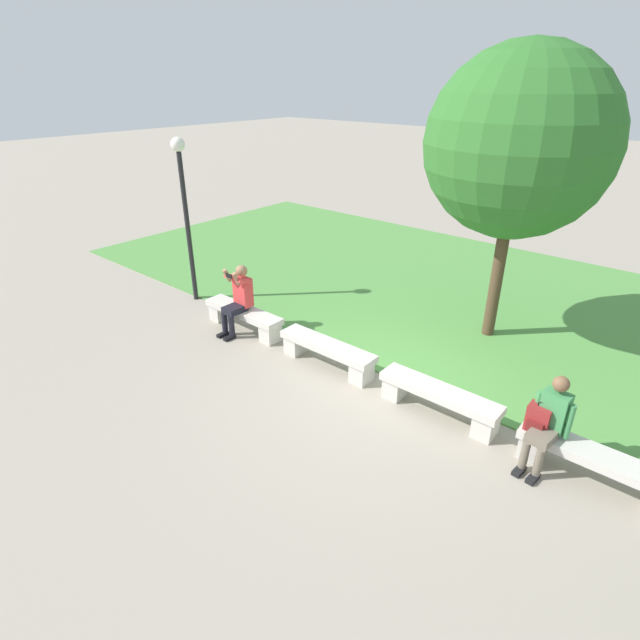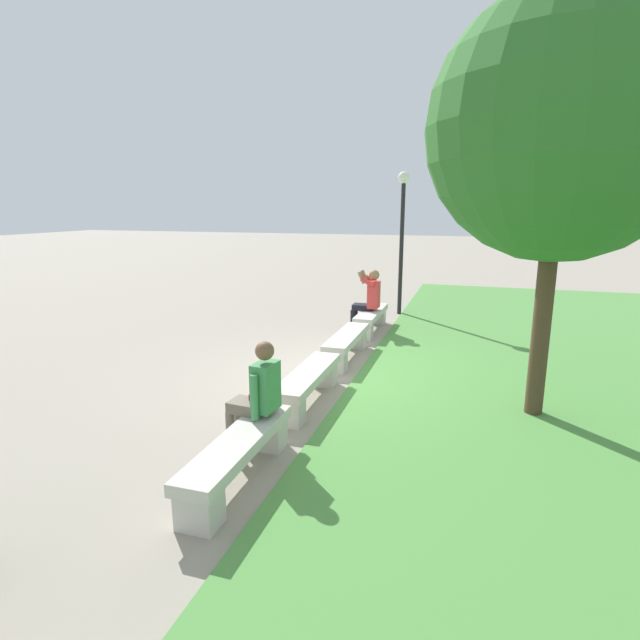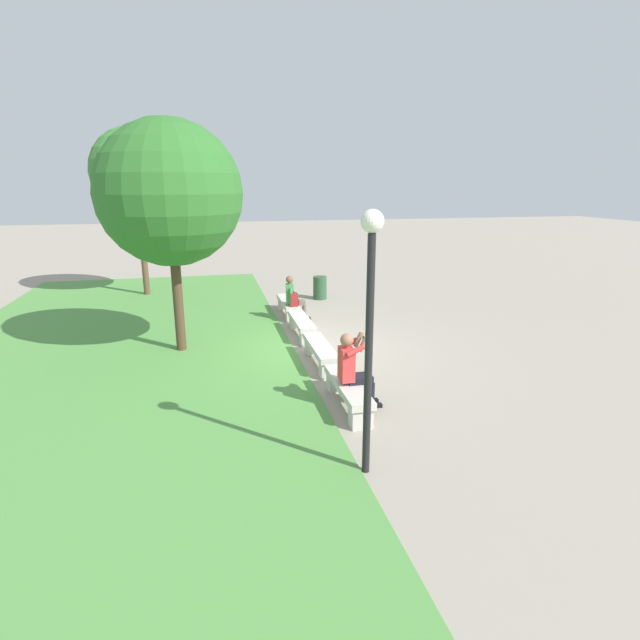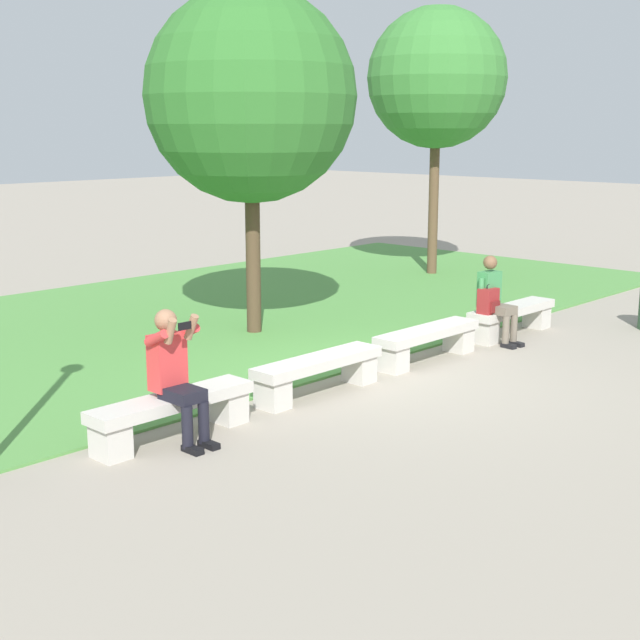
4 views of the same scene
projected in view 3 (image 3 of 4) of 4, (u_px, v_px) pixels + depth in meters
name	position (u px, v px, depth m)	size (l,w,h in m)	color
ground_plane	(310.00, 349.00, 11.49)	(80.00, 80.00, 0.00)	gray
grass_strip	(108.00, 363.00, 10.55)	(20.11, 8.00, 0.03)	#518E42
bench_main	(348.00, 391.00, 8.46)	(1.82, 0.40, 0.45)	beige
bench_near	(320.00, 352.00, 10.43)	(1.82, 0.40, 0.45)	beige
bench_mid	(302.00, 325.00, 12.40)	(1.82, 0.40, 0.45)	beige
bench_far	(288.00, 305.00, 14.37)	(1.82, 0.40, 0.45)	beige
person_photographer	(353.00, 367.00, 8.34)	(0.47, 0.72, 1.32)	black
person_distant	(294.00, 297.00, 13.72)	(0.48, 0.70, 1.26)	black
backpack	(294.00, 300.00, 13.61)	(0.28, 0.24, 0.43)	maroon
tree_behind_wall	(170.00, 194.00, 10.48)	(3.07, 3.07, 5.03)	#4C3826
tree_left_background	(136.00, 172.00, 16.00)	(2.84, 2.84, 5.46)	brown
trash_bin	(320.00, 288.00, 16.38)	(0.44, 0.44, 0.75)	#2D5133
lamp_post	(370.00, 305.00, 6.03)	(0.28, 0.28, 3.42)	black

